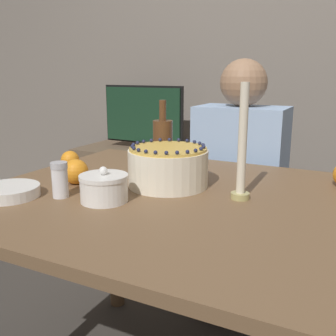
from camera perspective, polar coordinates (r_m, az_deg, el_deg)
name	(u,v)px	position (r m, az deg, el deg)	size (l,w,h in m)	color
wall_behind	(283,43)	(2.47, 16.39, 17.04)	(8.00, 0.05, 2.60)	slate
dining_table	(178,234)	(1.23, 1.51, -9.58)	(1.21, 1.00, 0.78)	brown
cake	(168,167)	(1.26, 0.00, 0.18)	(0.26, 0.26, 0.14)	#EFE5CC
sugar_bowl	(104,188)	(1.13, -9.28, -2.85)	(0.14, 0.14, 0.10)	white
sugar_shaker	(60,180)	(1.19, -15.43, -1.64)	(0.05, 0.05, 0.11)	white
plate_stack	(9,191)	(1.25, -22.12, -3.18)	(0.18, 0.18, 0.03)	white
candle	(242,152)	(1.13, 10.70, 2.32)	(0.05, 0.05, 0.33)	tan
bottle	(163,144)	(1.44, -0.76, 3.43)	(0.07, 0.07, 0.26)	brown
orange_fruit_1	(70,160)	(1.54, -14.03, 1.16)	(0.07, 0.07, 0.07)	orange
orange_fruit_2	(76,172)	(1.32, -13.25, -0.51)	(0.08, 0.08, 0.08)	orange
person_man_blue_shirt	(238,206)	(1.89, 10.13, -5.47)	(0.40, 0.34, 1.19)	#595960
side_cabinet	(144,197)	(2.62, -3.49, -4.26)	(0.83, 0.47, 0.66)	brown
tv_monitor	(143,116)	(2.50, -3.64, 7.50)	(0.55, 0.10, 0.40)	black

